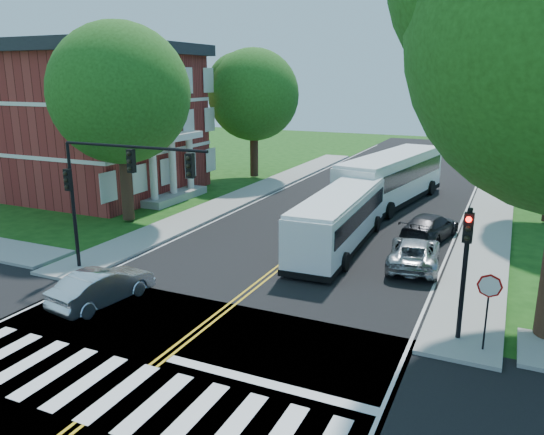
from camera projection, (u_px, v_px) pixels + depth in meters
The scene contains 21 objects.
ground at pixel (131, 383), 15.11m from camera, with size 140.00×140.00×0.00m, color #164210.
road at pixel (331, 226), 30.92m from camera, with size 14.00×96.00×0.01m, color black.
cross_road at pixel (131, 383), 15.11m from camera, with size 60.00×12.00×0.01m, color black.
center_line at pixel (351, 211), 34.43m from camera, with size 0.36×70.00×0.01m, color gold.
edge_line_w at pixel (257, 201), 37.17m from camera, with size 0.12×70.00×0.01m, color silver.
edge_line_e at pixel (461, 223), 31.70m from camera, with size 0.12×70.00×0.01m, color silver.
crosswalk at pixel (119, 392), 14.66m from camera, with size 12.60×3.00×0.01m, color silver.
stop_bar at pixel (266, 383), 15.10m from camera, with size 6.60×0.40×0.01m, color silver.
sidewalk_nw at pixel (257, 190), 40.39m from camera, with size 2.60×40.00×0.15m, color gray.
sidewalk_ne at pixel (491, 213), 33.71m from camera, with size 2.60×40.00×0.15m, color gray.
tree_west_near at pixel (120, 94), 30.10m from camera, with size 8.00×8.00×11.40m.
tree_west_far at pixel (254, 95), 44.09m from camera, with size 7.60×7.60×10.67m.
brick_building at pixel (66, 118), 40.12m from camera, with size 20.00×13.00×10.80m.
signal_nw at pixel (111, 179), 21.98m from camera, with size 7.15×0.46×5.66m.
signal_ne at pixel (466, 257), 16.70m from camera, with size 0.30×0.46×4.40m.
stop_sign at pixel (489, 294), 16.22m from camera, with size 0.76×0.08×2.53m.
bus_lead at pixel (340, 219), 26.85m from camera, with size 2.93×10.97×2.81m.
bus_follow at pixel (392, 178), 36.11m from camera, with size 4.83×13.38×3.39m.
hatchback at pixel (103, 286), 20.30m from camera, with size 1.46×4.18×1.38m, color silver.
suv at pixel (414, 252), 24.27m from camera, with size 2.20×4.77×1.33m, color #A9ACB0.
dark_sedan at pixel (430, 227), 28.38m from camera, with size 1.93×4.75×1.38m, color black.
Camera 1 is at (9.23, -10.49, 8.47)m, focal length 35.00 mm.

